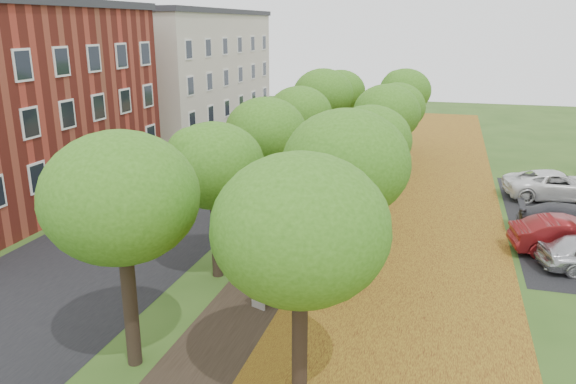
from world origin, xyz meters
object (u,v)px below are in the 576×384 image
Objects in this scene: bench at (273,286)px; car_grey at (573,221)px; car_white at (557,185)px; car_red at (570,237)px.

car_grey is at bearing -27.81° from bench.
car_white is at bearing -14.71° from bench.
car_red is 0.85× the size of car_white.
car_red is at bearing 169.60° from car_grey.
car_grey is at bearing 167.19° from car_white.
car_white is at bearing -14.07° from car_red.
car_white is at bearing 0.26° from car_grey.
car_grey is (11.15, 9.52, 0.22)m from bench.
car_red is 0.98× the size of car_grey.
car_red is at bearing 164.07° from car_white.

